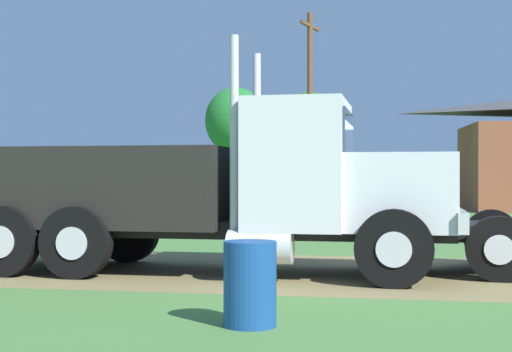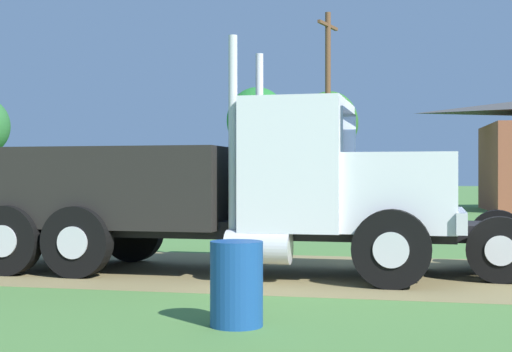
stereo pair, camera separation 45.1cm
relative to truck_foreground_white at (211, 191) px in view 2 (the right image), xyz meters
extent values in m
plane|color=#4F803C|center=(3.41, 0.35, -1.38)|extent=(200.00, 200.00, 0.00)
cube|color=olive|center=(3.41, 0.35, -1.38)|extent=(120.00, 5.15, 0.01)
cube|color=black|center=(-0.07, 0.01, -0.61)|extent=(8.22, 1.66, 0.28)
cube|color=white|center=(3.17, -0.04, 0.00)|extent=(1.74, 2.05, 1.23)
cube|color=silver|center=(4.08, -0.05, -0.43)|extent=(0.19, 2.22, 0.32)
cube|color=white|center=(1.53, -0.01, 0.44)|extent=(1.60, 2.34, 2.10)
cube|color=#2D3D4C|center=(2.34, -0.02, 0.86)|extent=(0.07, 1.93, 0.93)
cylinder|color=silver|center=(0.64, 0.92, 0.93)|extent=(0.14, 0.14, 3.08)
cylinder|color=silver|center=(0.61, -0.92, 0.93)|extent=(0.14, 0.14, 3.08)
cylinder|color=silver|center=(1.05, -1.02, -0.83)|extent=(1.01, 0.53, 0.52)
cube|color=black|center=(-1.81, 0.03, 0.07)|extent=(4.34, 2.38, 1.35)
cylinder|color=black|center=(3.10, 1.12, -0.80)|extent=(1.16, 0.32, 1.16)
cylinder|color=silver|center=(3.11, 1.28, -0.80)|extent=(0.52, 0.05, 0.52)
cylinder|color=black|center=(3.07, -1.19, -0.80)|extent=(1.16, 0.32, 1.16)
cylinder|color=silver|center=(3.07, -1.35, -0.80)|extent=(0.52, 0.05, 0.52)
cylinder|color=black|center=(-3.15, 1.21, -0.80)|extent=(1.16, 0.32, 1.16)
cylinder|color=silver|center=(-3.14, 1.37, -0.80)|extent=(0.52, 0.05, 0.52)
cylinder|color=black|center=(-3.18, -1.10, -0.80)|extent=(1.16, 0.32, 1.16)
cylinder|color=silver|center=(-3.18, -1.26, -0.80)|extent=(0.52, 0.05, 0.52)
cylinder|color=black|center=(-1.90, 1.19, -0.80)|extent=(1.16, 0.32, 1.16)
cylinder|color=silver|center=(-1.89, 1.35, -0.80)|extent=(0.52, 0.05, 0.52)
cylinder|color=black|center=(-1.93, -1.12, -0.80)|extent=(1.16, 0.32, 1.16)
cylinder|color=silver|center=(-1.93, -1.28, -0.80)|extent=(0.52, 0.05, 0.52)
cylinder|color=black|center=(4.85, 1.99, -0.87)|extent=(1.04, 0.38, 1.02)
cylinder|color=silver|center=(4.86, 2.15, -0.87)|extent=(0.46, 0.08, 0.46)
cylinder|color=black|center=(4.68, -0.24, -0.87)|extent=(1.04, 0.38, 1.02)
cylinder|color=silver|center=(4.66, -0.40, -0.87)|extent=(0.46, 0.08, 0.46)
cylinder|color=#19478C|center=(1.52, -4.29, -0.92)|extent=(0.58, 0.58, 0.93)
cylinder|color=brown|center=(-0.74, 22.15, 3.19)|extent=(0.26, 0.26, 9.15)
cube|color=brown|center=(-0.74, 22.15, 7.17)|extent=(0.69, 2.16, 0.14)
cylinder|color=#513823|center=(-8.66, 42.80, 0.57)|extent=(0.44, 0.44, 3.90)
ellipsoid|color=#22732C|center=(-8.66, 42.80, 4.35)|extent=(4.59, 4.59, 5.05)
cylinder|color=#513823|center=(-1.82, 31.43, 0.28)|extent=(0.44, 0.44, 3.32)
ellipsoid|color=#2C6A25|center=(-1.82, 31.43, 3.30)|extent=(3.40, 3.40, 3.74)
camera|label=1|loc=(3.07, -12.34, 0.28)|focal=52.52mm
camera|label=2|loc=(3.51, -12.25, 0.28)|focal=52.52mm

